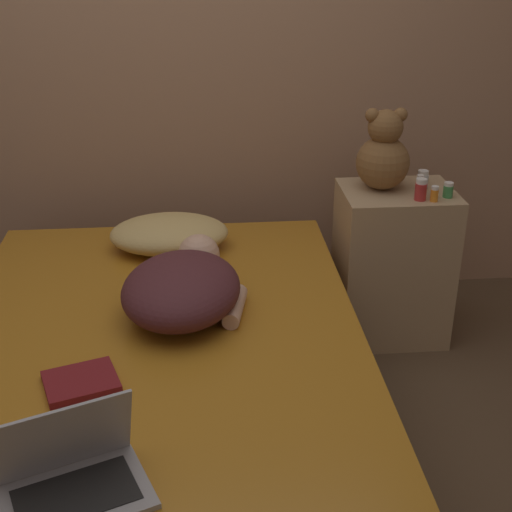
{
  "coord_description": "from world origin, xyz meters",
  "views": [
    {
      "loc": [
        0.16,
        -2.02,
        1.75
      ],
      "look_at": [
        0.35,
        0.25,
        0.67
      ],
      "focal_mm": 50.0,
      "sensor_mm": 36.0,
      "label": 1
    }
  ],
  "objects": [
    {
      "name": "ground_plane",
      "position": [
        0.0,
        0.0,
        0.0
      ],
      "size": [
        12.0,
        12.0,
        0.0
      ],
      "primitive_type": "plane",
      "color": "brown"
    },
    {
      "name": "pillow",
      "position": [
        0.03,
        0.74,
        0.56
      ],
      "size": [
        0.5,
        0.35,
        0.14
      ],
      "color": "tan",
      "rests_on": "bed"
    },
    {
      "name": "laptop",
      "position": [
        -0.17,
        -0.67,
        0.54
      ],
      "size": [
        0.41,
        0.35,
        0.24
      ],
      "rotation": [
        0.0,
        0.0,
        0.38
      ],
      "color": "#9E9EA3",
      "rests_on": "bed"
    },
    {
      "name": "teddy_bear",
      "position": [
        0.94,
        0.82,
        0.85
      ],
      "size": [
        0.23,
        0.23,
        0.35
      ],
      "color": "brown",
      "rests_on": "nightstand"
    },
    {
      "name": "nightstand",
      "position": [
        1.01,
        0.78,
        0.35
      ],
      "size": [
        0.48,
        0.38,
        0.7
      ],
      "color": "tan",
      "rests_on": "ground_plane"
    },
    {
      "name": "bottle_clear",
      "position": [
        1.12,
        0.79,
        0.74
      ],
      "size": [
        0.05,
        0.05,
        0.08
      ],
      "color": "silver",
      "rests_on": "nightstand"
    },
    {
      "name": "bottle_amber",
      "position": [
        1.08,
        0.72,
        0.74
      ],
      "size": [
        0.03,
        0.03,
        0.09
      ],
      "color": "gold",
      "rests_on": "nightstand"
    },
    {
      "name": "person_lying",
      "position": [
        0.1,
        0.2,
        0.58
      ],
      "size": [
        0.5,
        0.68,
        0.2
      ],
      "rotation": [
        0.0,
        0.0,
        -0.2
      ],
      "color": "#4C2328",
      "rests_on": "bed"
    },
    {
      "name": "bottle_orange",
      "position": [
        1.12,
        0.64,
        0.73
      ],
      "size": [
        0.03,
        0.03,
        0.07
      ],
      "color": "orange",
      "rests_on": "nightstand"
    },
    {
      "name": "wall_back",
      "position": [
        0.0,
        1.3,
        1.3
      ],
      "size": [
        8.0,
        0.06,
        2.6
      ],
      "color": "tan",
      "rests_on": "ground_plane"
    },
    {
      "name": "bottle_green",
      "position": [
        1.19,
        0.69,
        0.73
      ],
      "size": [
        0.04,
        0.04,
        0.06
      ],
      "color": "#3D8E4C",
      "rests_on": "nightstand"
    },
    {
      "name": "bed",
      "position": [
        0.0,
        0.0,
        0.24
      ],
      "size": [
        1.42,
        2.03,
        0.49
      ],
      "color": "#4C331E",
      "rests_on": "ground_plane"
    },
    {
      "name": "book",
      "position": [
        -0.21,
        -0.22,
        0.5
      ],
      "size": [
        0.26,
        0.23,
        0.02
      ],
      "rotation": [
        0.0,
        0.0,
        0.32
      ],
      "color": "maroon",
      "rests_on": "bed"
    },
    {
      "name": "bottle_red",
      "position": [
        1.07,
        0.66,
        0.75
      ],
      "size": [
        0.05,
        0.05,
        0.09
      ],
      "color": "#B72D2D",
      "rests_on": "nightstand"
    }
  ]
}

